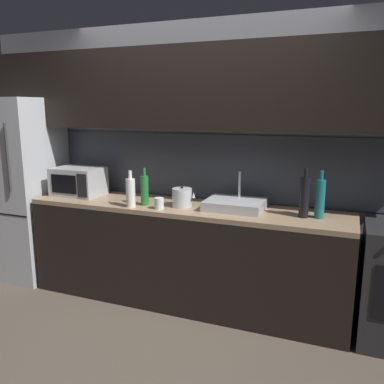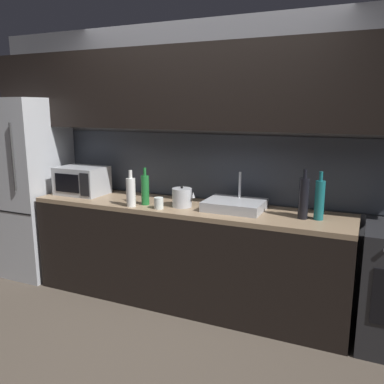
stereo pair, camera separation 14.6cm
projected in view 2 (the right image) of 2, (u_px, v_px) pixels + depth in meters
name	position (u px, v px, depth m)	size (l,w,h in m)	color
ground_plane	(132.00, 354.00, 2.88)	(10.00, 10.00, 0.00)	#4C4238
back_wall	(198.00, 129.00, 3.63)	(4.58, 0.44, 2.50)	slate
counter_run	(185.00, 254.00, 3.59)	(2.84, 0.60, 0.90)	black
refrigerator	(30.00, 187.00, 4.21)	(0.68, 0.69, 1.83)	#ADAFB5
microwave	(82.00, 180.00, 3.94)	(0.46, 0.35, 0.27)	#A8AAAF
sink_basin	(235.00, 205.00, 3.34)	(0.48, 0.38, 0.30)	#ADAFB5
kettle	(182.00, 197.00, 3.44)	(0.20, 0.17, 0.18)	#B7BABF
wine_bottle_teal	(320.00, 200.00, 3.03)	(0.07, 0.07, 0.37)	#19666B
wine_bottle_green	(145.00, 190.00, 3.50)	(0.07, 0.07, 0.33)	#1E6B2D
wine_bottle_dark	(304.00, 198.00, 3.05)	(0.08, 0.08, 0.38)	black
wine_bottle_white	(131.00, 192.00, 3.44)	(0.08, 0.08, 0.32)	silver
mug_clear	(159.00, 203.00, 3.38)	(0.08, 0.08, 0.10)	silver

